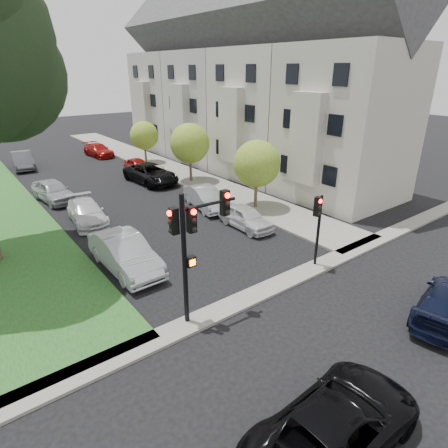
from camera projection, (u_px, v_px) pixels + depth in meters
ground at (304, 314)px, 14.05m from camera, size 140.00×140.00×0.00m
sidewalk_right at (159, 165)px, 35.42m from camera, size 3.50×44.00×0.12m
sidewalk_cross at (268, 289)px, 15.50m from camera, size 60.00×1.00×0.12m
house_a at (349, 95)px, 24.21m from camera, size 7.70×7.55×15.97m
house_b at (268, 90)px, 29.72m from camera, size 7.70×7.55×15.97m
house_c at (213, 86)px, 35.23m from camera, size 7.70×7.55×15.97m
house_d at (173, 84)px, 40.73m from camera, size 7.70×7.55×15.97m
small_tree_a at (257, 164)px, 23.52m from camera, size 2.98×2.98×4.46m
small_tree_b at (190, 143)px, 29.22m from camera, size 3.10×3.10×4.65m
small_tree_c at (144, 136)px, 35.30m from camera, size 2.66×2.66×3.98m
traffic_signal_main at (193, 235)px, 12.48m from camera, size 2.40×0.62×4.91m
traffic_signal_secondary at (318, 219)px, 16.45m from camera, size 0.46×0.37×3.46m
car_cross_near at (338, 423)px, 8.94m from camera, size 5.03×2.47×1.37m
car_parked_0 at (246, 217)px, 21.41m from camera, size 1.57×3.80×1.29m
car_parked_1 at (206, 198)px, 24.41m from camera, size 2.15×4.43×1.40m
car_parked_2 at (151, 174)px, 29.83m from camera, size 2.86×5.57×1.50m
car_parked_3 at (138, 166)px, 32.58m from camera, size 1.66×3.86×1.30m
car_parked_4 at (98, 150)px, 38.92m from camera, size 2.18×4.57×1.29m
car_parked_5 at (125, 253)px, 16.89m from camera, size 1.81×4.92×1.61m
car_parked_6 at (87, 212)px, 22.11m from camera, size 2.33×4.65×1.30m
car_parked_7 at (53, 191)px, 25.68m from camera, size 2.28×4.52×1.48m
car_parked_9 at (23, 160)px, 34.07m from camera, size 2.06×4.78×1.53m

